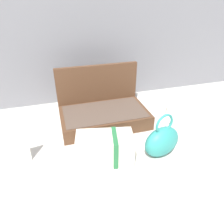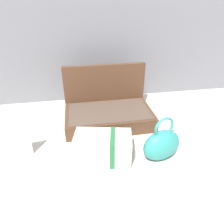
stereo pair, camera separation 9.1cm
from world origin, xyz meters
TOP-DOWN VIEW (x-y plane):
  - ground_plane at (0.00, 0.00)m, footprint 6.00×6.00m
  - open_suitcase at (0.04, 0.24)m, footprint 0.48×0.30m
  - teal_pouch_handbag at (0.22, -0.12)m, footprint 0.19×0.14m
  - cream_toiletry_bag at (-0.03, -0.08)m, footprint 0.27×0.18m
  - coffee_mug at (0.40, 0.03)m, footprint 0.11×0.08m
  - info_card_left at (-0.39, 0.00)m, footprint 0.09×0.02m
  - poster_card_right at (0.47, 0.17)m, footprint 0.10×0.02m

SIDE VIEW (x-z plane):
  - ground_plane at x=0.00m, z-range 0.00..0.00m
  - coffee_mug at x=0.40m, z-range 0.00..0.08m
  - cream_toiletry_bag at x=-0.03m, z-range 0.00..0.13m
  - open_suitcase at x=0.04m, z-range -0.08..0.21m
  - poster_card_right at x=0.47m, z-range 0.00..0.14m
  - teal_pouch_handbag at x=0.22m, z-range -0.03..0.18m
  - info_card_left at x=-0.39m, z-range 0.00..0.15m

